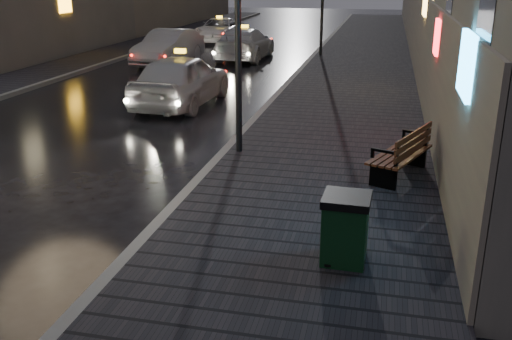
% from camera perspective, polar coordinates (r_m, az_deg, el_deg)
% --- Properties ---
extents(ground, '(120.00, 120.00, 0.00)m').
position_cam_1_polar(ground, '(8.84, -23.77, -9.81)').
color(ground, black).
rests_on(ground, ground).
extents(sidewalk, '(4.60, 58.00, 0.15)m').
position_cam_1_polar(sidewalk, '(27.39, 10.55, 10.67)').
color(sidewalk, black).
rests_on(sidewalk, ground).
extents(curb, '(0.20, 58.00, 0.15)m').
position_cam_1_polar(curb, '(27.59, 5.48, 10.96)').
color(curb, slate).
rests_on(curb, ground).
extents(sidewalk_far, '(2.40, 58.00, 0.15)m').
position_cam_1_polar(sidewalk_far, '(30.60, -14.21, 11.29)').
color(sidewalk_far, black).
rests_on(sidewalk_far, ground).
extents(curb_far, '(0.20, 58.00, 0.15)m').
position_cam_1_polar(curb_far, '(30.04, -11.94, 11.32)').
color(curb_far, slate).
rests_on(curb_far, ground).
extents(bench, '(1.34, 2.02, 0.98)m').
position_cam_1_polar(bench, '(11.65, 14.57, 1.63)').
color(bench, black).
rests_on(bench, sidewalk).
extents(trash_bin, '(0.67, 0.67, 1.00)m').
position_cam_1_polar(trash_bin, '(8.11, 8.91, -5.76)').
color(trash_bin, black).
rests_on(trash_bin, sidewalk).
extents(taxi_near, '(2.11, 4.87, 1.64)m').
position_cam_1_polar(taxi_near, '(18.27, -7.47, 8.96)').
color(taxi_near, silver).
rests_on(taxi_near, ground).
extents(car_left_mid, '(1.99, 4.77, 1.53)m').
position_cam_1_polar(car_left_mid, '(26.74, -8.73, 12.06)').
color(car_left_mid, '#95959C').
rests_on(car_left_mid, ground).
extents(taxi_mid, '(2.12, 5.14, 1.49)m').
position_cam_1_polar(taxi_mid, '(27.88, -1.13, 12.51)').
color(taxi_mid, silver).
rests_on(taxi_mid, ground).
extents(taxi_far, '(2.31, 4.90, 1.35)m').
position_cam_1_polar(taxi_far, '(35.43, -3.66, 13.84)').
color(taxi_far, white).
rests_on(taxi_far, ground).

